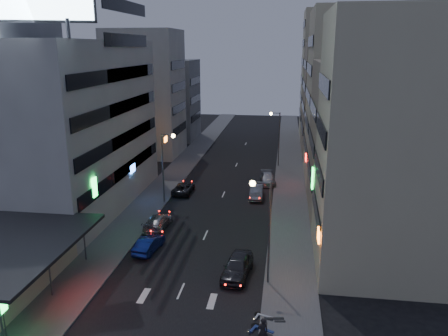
% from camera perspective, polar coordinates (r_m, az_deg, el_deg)
% --- Properties ---
extents(ground, '(180.00, 180.00, 0.00)m').
position_cam_1_polar(ground, '(30.29, -7.55, -19.54)').
color(ground, black).
rests_on(ground, ground).
extents(sidewalk_left, '(4.00, 120.00, 0.12)m').
position_cam_1_polar(sidewalk_left, '(58.48, -7.30, -1.76)').
color(sidewalk_left, '#4C4C4F').
rests_on(sidewalk_left, ground).
extents(sidewalk_right, '(4.00, 120.00, 0.12)m').
position_cam_1_polar(sidewalk_right, '(56.48, 8.58, -2.44)').
color(sidewalk_right, '#4C4C4F').
rests_on(sidewalk_right, ground).
extents(white_building, '(14.00, 24.00, 18.00)m').
position_cam_1_polar(white_building, '(50.70, -20.58, 5.09)').
color(white_building, '#BABBB5').
rests_on(white_building, ground).
extents(shophouse_near, '(10.00, 11.00, 20.00)m').
position_cam_1_polar(shophouse_near, '(35.90, 20.54, 2.74)').
color(shophouse_near, '#B5B08E').
rests_on(shophouse_near, ground).
extents(shophouse_mid, '(11.00, 12.00, 16.00)m').
position_cam_1_polar(shophouse_mid, '(47.44, 18.09, 3.42)').
color(shophouse_mid, gray).
rests_on(shophouse_mid, ground).
extents(shophouse_far, '(10.00, 14.00, 22.00)m').
position_cam_1_polar(shophouse_far, '(59.62, 15.81, 8.87)').
color(shophouse_far, '#B5B08E').
rests_on(shophouse_far, ground).
extents(far_left_a, '(11.00, 10.00, 20.00)m').
position_cam_1_polar(far_left_a, '(72.78, -10.21, 9.53)').
color(far_left_a, '#BABBB5').
rests_on(far_left_a, ground).
extents(far_left_b, '(12.00, 10.00, 15.00)m').
position_cam_1_polar(far_left_b, '(85.56, -7.74, 8.82)').
color(far_left_b, gray).
rests_on(far_left_b, ground).
extents(far_right_a, '(11.00, 12.00, 18.00)m').
position_cam_1_polar(far_right_a, '(74.70, 14.64, 8.65)').
color(far_right_a, gray).
rests_on(far_right_a, ground).
extents(far_right_b, '(12.00, 12.00, 24.00)m').
position_cam_1_polar(far_right_b, '(88.37, 14.14, 11.64)').
color(far_right_b, '#B5B08E').
rests_on(far_right_b, ground).
extents(street_lamp_right_near, '(1.60, 0.44, 8.02)m').
position_cam_1_polar(street_lamp_right_near, '(32.12, 5.29, -6.43)').
color(street_lamp_right_near, '#595B60').
rests_on(street_lamp_right_near, sidewalk_right).
extents(street_lamp_left, '(1.60, 0.44, 8.02)m').
position_cam_1_polar(street_lamp_left, '(49.09, -7.59, 1.29)').
color(street_lamp_left, '#595B60').
rests_on(street_lamp_left, sidewalk_left).
extents(street_lamp_right_far, '(1.60, 0.44, 8.02)m').
position_cam_1_polar(street_lamp_right_far, '(64.89, 6.89, 4.81)').
color(street_lamp_right_far, '#595B60').
rests_on(street_lamp_right_far, sidewalk_right).
extents(parked_car_right_near, '(2.47, 5.02, 1.65)m').
position_cam_1_polar(parked_car_right_near, '(34.91, 1.76, -12.70)').
color(parked_car_right_near, '#292A2E').
rests_on(parked_car_right_near, ground).
extents(parked_car_right_mid, '(1.73, 4.42, 1.43)m').
position_cam_1_polar(parked_car_right_mid, '(51.98, 4.22, -3.14)').
color(parked_car_right_mid, gray).
rests_on(parked_car_right_mid, ground).
extents(parked_car_left, '(2.19, 4.64, 1.28)m').
position_cam_1_polar(parked_car_left, '(53.70, -5.31, -2.63)').
color(parked_car_left, '#26272C').
rests_on(parked_car_left, ground).
extents(parked_car_right_far, '(2.48, 4.83, 1.34)m').
position_cam_1_polar(parked_car_right_far, '(57.42, 5.74, -1.40)').
color(parked_car_right_far, gray).
rests_on(parked_car_right_far, ground).
extents(road_car_blue, '(1.94, 4.23, 1.34)m').
position_cam_1_polar(road_car_blue, '(39.36, -9.78, -9.75)').
color(road_car_blue, navy).
rests_on(road_car_blue, ground).
extents(road_car_silver, '(2.16, 4.80, 1.37)m').
position_cam_1_polar(road_car_silver, '(43.90, -8.63, -6.94)').
color(road_car_silver, '#AEB0B7').
rests_on(road_car_silver, ground).
extents(person, '(0.75, 0.59, 1.81)m').
position_cam_1_polar(person, '(27.78, 5.07, -20.52)').
color(person, black).
rests_on(person, sidewalk_right).
extents(scooter_silver_a, '(0.68, 1.63, 0.97)m').
position_cam_1_polar(scooter_silver_a, '(28.66, 8.93, -20.41)').
color(scooter_silver_a, '#989B9F').
rests_on(scooter_silver_a, sidewalk_right).
extents(scooter_blue, '(1.47, 2.17, 1.26)m').
position_cam_1_polar(scooter_blue, '(28.99, 6.72, -19.50)').
color(scooter_blue, navy).
rests_on(scooter_blue, sidewalk_right).
extents(scooter_black_b, '(0.91, 2.02, 1.19)m').
position_cam_1_polar(scooter_black_b, '(30.35, 7.90, -17.85)').
color(scooter_black_b, black).
rests_on(scooter_black_b, sidewalk_right).
extents(scooter_silver_b, '(1.07, 1.85, 1.07)m').
position_cam_1_polar(scooter_silver_b, '(30.32, 6.66, -17.98)').
color(scooter_silver_b, '#B1B3B9').
rests_on(scooter_silver_b, sidewalk_right).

